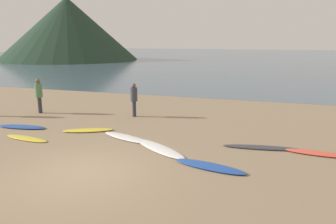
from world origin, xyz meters
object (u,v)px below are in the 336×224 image
at_px(surfboard_1, 22,127).
at_px(surfboard_2, 26,138).
at_px(surfboard_7, 262,147).
at_px(person_1, 134,97).
at_px(surfboard_8, 319,153).
at_px(person_0, 39,93).
at_px(surfboard_4, 127,138).
at_px(surfboard_3, 88,130).
at_px(surfboard_5, 159,148).
at_px(surfboard_6, 210,166).

height_order(surfboard_1, surfboard_2, surfboard_1).
bearing_deg(surfboard_1, surfboard_2, -49.22).
height_order(surfboard_7, person_1, person_1).
distance_m(surfboard_2, person_1, 5.20).
height_order(surfboard_1, surfboard_8, surfboard_8).
bearing_deg(surfboard_1, person_0, 107.96).
distance_m(surfboard_2, surfboard_4, 3.70).
height_order(surfboard_3, surfboard_4, surfboard_3).
height_order(surfboard_2, surfboard_5, surfboard_5).
bearing_deg(surfboard_4, surfboard_1, -159.44).
relative_size(surfboard_6, surfboard_8, 1.05).
height_order(surfboard_6, person_0, person_0).
distance_m(surfboard_5, person_0, 8.28).
xyz_separation_m(surfboard_2, surfboard_3, (1.59, 1.65, 0.01)).
distance_m(surfboard_1, surfboard_8, 11.42).
bearing_deg(surfboard_1, person_1, 36.49).
relative_size(surfboard_2, surfboard_6, 0.92).
bearing_deg(surfboard_7, surfboard_6, -129.14).
distance_m(surfboard_5, surfboard_6, 2.17).
bearing_deg(surfboard_4, surfboard_2, -140.15).
xyz_separation_m(surfboard_3, person_0, (-4.05, 2.13, 0.98)).
height_order(surfboard_5, person_1, person_1).
relative_size(surfboard_3, surfboard_6, 0.92).
relative_size(surfboard_2, surfboard_5, 0.78).
height_order(surfboard_3, surfboard_5, same).
relative_size(surfboard_4, surfboard_6, 1.06).
bearing_deg(surfboard_1, surfboard_8, -4.39).
relative_size(surfboard_3, surfboard_7, 0.77).
height_order(surfboard_8, person_0, person_0).
distance_m(surfboard_5, surfboard_8, 5.16).
bearing_deg(surfboard_8, surfboard_6, -141.60).
distance_m(surfboard_5, surfboard_7, 3.48).
distance_m(surfboard_7, person_1, 6.74).
bearing_deg(surfboard_7, surfboard_3, 171.98).
bearing_deg(surfboard_5, surfboard_1, -152.53).
bearing_deg(surfboard_8, surfboard_4, -173.20).
bearing_deg(surfboard_6, surfboard_5, 164.49).
height_order(surfboard_4, person_1, person_1).
relative_size(surfboard_7, surfboard_8, 1.25).
distance_m(surfboard_4, person_1, 3.65).
xyz_separation_m(surfboard_6, person_0, (-9.44, 4.36, 0.97)).
xyz_separation_m(surfboard_3, surfboard_4, (1.90, -0.42, -0.00)).
xyz_separation_m(surfboard_3, surfboard_7, (6.74, 0.00, -0.01)).
xyz_separation_m(surfboard_1, surfboard_2, (1.31, -1.22, -0.01)).
relative_size(surfboard_6, person_0, 1.26).
bearing_deg(surfboard_2, surfboard_4, 26.63).
bearing_deg(person_0, surfboard_5, 95.60).
bearing_deg(surfboard_6, surfboard_7, 71.58).
distance_m(surfboard_8, person_0, 12.79).
height_order(surfboard_1, surfboard_5, surfboard_1).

